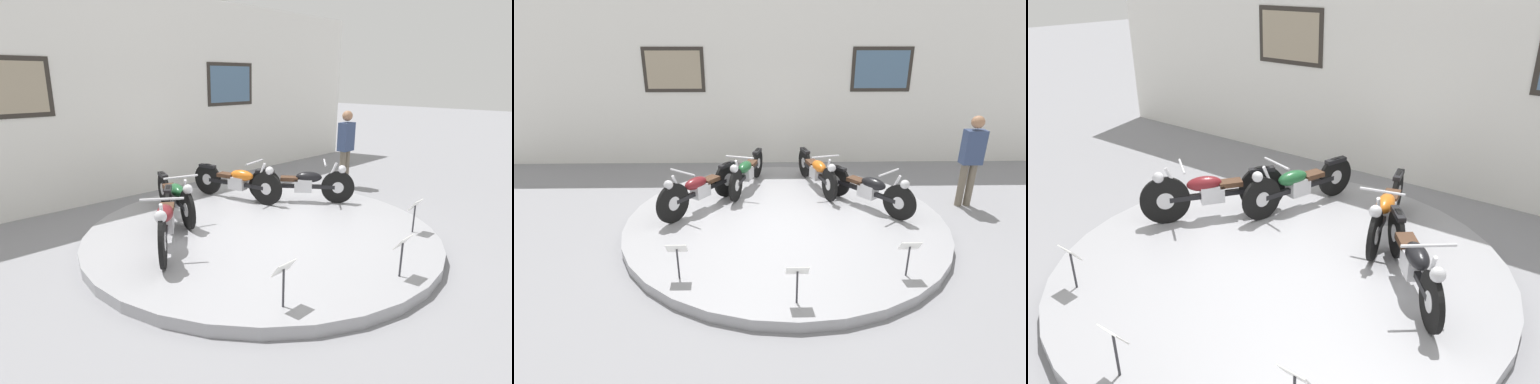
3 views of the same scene
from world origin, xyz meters
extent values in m
plane|color=gray|center=(0.00, 0.00, 0.00)|extent=(60.00, 60.00, 0.00)
cylinder|color=#99999E|center=(0.00, 0.00, 0.08)|extent=(5.30, 5.30, 0.15)
cube|color=white|center=(0.00, 3.56, 2.04)|extent=(14.00, 0.20, 4.08)
cube|color=#2D2823|center=(-2.40, 3.45, 2.24)|extent=(1.40, 0.02, 1.00)
cube|color=tan|center=(-2.40, 3.45, 2.24)|extent=(1.24, 0.02, 0.84)
cube|color=#2D2823|center=(2.40, 3.45, 2.24)|extent=(1.40, 0.02, 1.00)
cube|color=slate|center=(2.40, 3.45, 2.24)|extent=(1.24, 0.02, 0.84)
cylinder|color=black|center=(-1.84, -0.16, 0.49)|extent=(0.44, 0.57, 0.67)
cylinder|color=silver|center=(-1.84, -0.16, 0.49)|extent=(0.19, 0.23, 0.23)
cylinder|color=black|center=(-1.05, 0.94, 0.49)|extent=(0.44, 0.57, 0.67)
cylinder|color=silver|center=(-1.05, 0.94, 0.49)|extent=(0.19, 0.23, 0.23)
cube|color=black|center=(-1.44, 0.39, 0.49)|extent=(0.78, 1.05, 0.07)
cube|color=silver|center=(-1.47, 0.36, 0.51)|extent=(0.35, 0.38, 0.24)
ellipsoid|color=maroon|center=(-1.53, 0.28, 0.67)|extent=(0.46, 0.52, 0.20)
cube|color=#472D1E|center=(-1.32, 0.57, 0.63)|extent=(0.35, 0.38, 0.07)
cube|color=black|center=(-1.05, 0.94, 0.77)|extent=(0.29, 0.35, 0.06)
cylinder|color=silver|center=(-1.75, -0.04, 0.69)|extent=(0.18, 0.23, 0.54)
cylinder|color=silver|center=(-1.69, 0.05, 0.95)|extent=(0.46, 0.34, 0.03)
sphere|color=silver|center=(-1.87, -0.21, 0.83)|extent=(0.15, 0.15, 0.15)
cylinder|color=black|center=(-0.87, 0.71, 0.46)|extent=(0.23, 0.60, 0.61)
cylinder|color=silver|center=(-0.87, 0.71, 0.46)|extent=(0.12, 0.22, 0.21)
cylinder|color=black|center=(-0.49, 2.00, 0.46)|extent=(0.23, 0.60, 0.61)
cylinder|color=silver|center=(-0.49, 2.00, 0.46)|extent=(0.12, 0.22, 0.21)
cube|color=black|center=(-0.68, 1.35, 0.46)|extent=(0.42, 1.21, 0.07)
cube|color=silver|center=(-0.69, 1.32, 0.48)|extent=(0.28, 0.36, 0.24)
ellipsoid|color=#1E562D|center=(-0.72, 1.22, 0.64)|extent=(0.35, 0.52, 0.20)
cube|color=#472D1E|center=(-0.62, 1.57, 0.60)|extent=(0.28, 0.36, 0.07)
cube|color=black|center=(-0.49, 2.00, 0.72)|extent=(0.20, 0.37, 0.06)
cylinder|color=silver|center=(-0.83, 0.85, 0.66)|extent=(0.11, 0.25, 0.54)
cylinder|color=silver|center=(-0.80, 0.95, 0.92)|extent=(0.53, 0.18, 0.03)
sphere|color=silver|center=(-0.89, 0.65, 0.80)|extent=(0.15, 0.15, 0.15)
cylinder|color=black|center=(0.84, 0.70, 0.46)|extent=(0.20, 0.61, 0.62)
cylinder|color=silver|center=(0.84, 0.70, 0.46)|extent=(0.11, 0.23, 0.22)
cylinder|color=black|center=(0.52, 2.01, 0.46)|extent=(0.20, 0.61, 0.62)
cylinder|color=silver|center=(0.52, 2.01, 0.46)|extent=(0.11, 0.23, 0.22)
cube|color=black|center=(0.68, 1.35, 0.46)|extent=(0.37, 1.22, 0.07)
cube|color=silver|center=(0.69, 1.32, 0.48)|extent=(0.27, 0.36, 0.24)
ellipsoid|color=#D16619|center=(0.72, 1.22, 0.64)|extent=(0.33, 0.52, 0.20)
cube|color=#472D1E|center=(0.63, 1.57, 0.60)|extent=(0.27, 0.36, 0.07)
cube|color=black|center=(0.52, 2.01, 0.72)|extent=(0.18, 0.37, 0.06)
cylinder|color=silver|center=(0.81, 0.84, 0.66)|extent=(0.10, 0.25, 0.54)
cylinder|color=silver|center=(0.78, 0.95, 0.92)|extent=(0.53, 0.16, 0.03)
sphere|color=silver|center=(0.86, 0.64, 0.80)|extent=(0.15, 0.15, 0.15)
cylinder|color=black|center=(1.87, -0.13, 0.45)|extent=(0.42, 0.50, 0.60)
cylinder|color=silver|center=(1.87, -0.13, 0.45)|extent=(0.18, 0.20, 0.21)
cylinder|color=black|center=(1.02, 0.92, 0.45)|extent=(0.42, 0.50, 0.60)
cylinder|color=silver|center=(1.02, 0.92, 0.45)|extent=(0.18, 0.20, 0.21)
cube|color=black|center=(1.44, 0.39, 0.45)|extent=(0.84, 1.01, 0.07)
cube|color=silver|center=(1.47, 0.36, 0.47)|extent=(0.36, 0.37, 0.24)
ellipsoid|color=black|center=(1.53, 0.28, 0.63)|extent=(0.47, 0.51, 0.20)
cube|color=#472D1E|center=(1.31, 0.56, 0.59)|extent=(0.36, 0.37, 0.07)
cube|color=black|center=(1.02, 0.92, 0.71)|extent=(0.30, 0.34, 0.06)
cylinder|color=silver|center=(1.78, -0.02, 0.65)|extent=(0.19, 0.22, 0.54)
cylinder|color=silver|center=(1.71, 0.07, 0.91)|extent=(0.44, 0.36, 0.03)
sphere|color=silver|center=(1.91, -0.18, 0.79)|extent=(0.15, 0.15, 0.15)
cylinder|color=#333338|center=(-1.46, -1.78, 0.36)|extent=(0.02, 0.02, 0.42)
cube|color=white|center=(-1.46, -1.78, 0.59)|extent=(0.26, 0.11, 0.15)
cylinder|color=#333338|center=(0.00, -2.30, 0.36)|extent=(0.02, 0.02, 0.42)
cube|color=white|center=(0.00, -2.30, 0.59)|extent=(0.26, 0.11, 0.15)
cylinder|color=#333338|center=(1.46, -1.78, 0.36)|extent=(0.02, 0.02, 0.42)
cube|color=white|center=(1.46, -1.78, 0.59)|extent=(0.26, 0.11, 0.15)
cylinder|color=#6B6051|center=(3.33, 0.75, 0.42)|extent=(0.13, 0.13, 0.83)
cylinder|color=#6B6051|center=(3.49, 0.75, 0.42)|extent=(0.13, 0.13, 0.83)
cube|color=navy|center=(3.41, 0.75, 1.14)|extent=(0.36, 0.22, 0.62)
sphere|color=#9E7051|center=(3.41, 0.75, 1.60)|extent=(0.23, 0.23, 0.23)
camera|label=1|loc=(-4.16, -4.15, 2.40)|focal=28.00mm
camera|label=2|loc=(-0.39, -6.11, 3.10)|focal=28.00mm
camera|label=3|loc=(3.07, -4.07, 3.30)|focal=35.00mm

